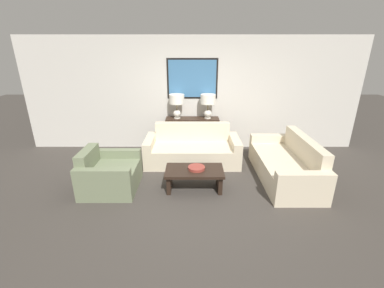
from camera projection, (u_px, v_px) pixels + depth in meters
name	position (u px, v px, depth m)	size (l,w,h in m)	color
ground_plane	(192.00, 195.00, 4.42)	(20.00, 20.00, 0.00)	#3D3833
back_wall	(191.00, 94.00, 6.14)	(8.01, 0.12, 2.65)	beige
console_table	(191.00, 134.00, 6.21)	(1.26, 0.38, 0.81)	#332319
table_lamp_left	(176.00, 102.00, 5.93)	(0.35, 0.35, 0.56)	silver
table_lamp_right	(207.00, 102.00, 5.93)	(0.35, 0.35, 0.56)	silver
couch_by_back_wall	(191.00, 150.00, 5.61)	(2.01, 0.90, 0.81)	beige
couch_by_side	(285.00, 165.00, 4.92)	(0.90, 2.01, 0.81)	beige
coffee_table	(193.00, 175.00, 4.53)	(1.02, 0.56, 0.38)	black
decorative_bowl	(196.00, 168.00, 4.49)	(0.30, 0.30, 0.05)	#93382D
armchair_near_back_wall	(108.00, 175.00, 4.55)	(0.92, 0.98, 0.74)	#707A5B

